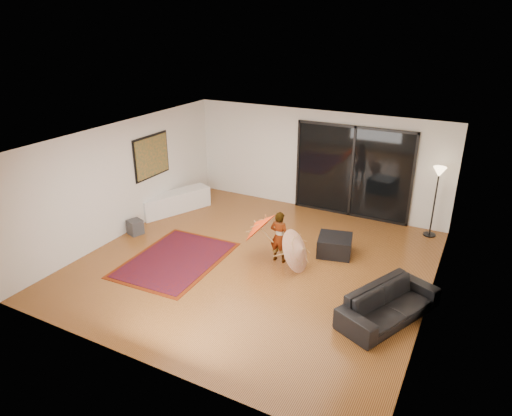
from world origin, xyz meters
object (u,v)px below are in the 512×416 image
Objects in this scene: media_console at (175,202)px; sofa at (389,304)px; ottoman at (335,245)px; child at (279,237)px.

media_console is 0.99× the size of sofa.
ottoman is 0.63× the size of child.
sofa is at bearing 4.48° from media_console.
sofa reaches higher than media_console.
sofa is 2.74m from child.
child is (-2.55, 0.97, 0.28)m from sofa.
media_console is 6.56m from sofa.
media_console is at bearing 175.99° from ottoman.
child reaches higher than sofa.
sofa is 1.73× the size of child.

